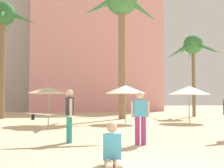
# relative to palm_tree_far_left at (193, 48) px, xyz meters

# --- Properties ---
(hotel_pink) EXTENTS (16.22, 8.98, 15.72)m
(hotel_pink) POSITION_rel_palm_tree_far_left_xyz_m (-6.66, 15.39, 2.00)
(hotel_pink) COLOR pink
(hotel_pink) RESTS_ON ground
(palm_tree_far_left) EXTENTS (4.82, 5.05, 7.05)m
(palm_tree_far_left) POSITION_rel_palm_tree_far_left_xyz_m (0.00, 0.00, 0.00)
(palm_tree_far_left) COLOR brown
(palm_tree_far_left) RESTS_ON ground
(palm_tree_left) EXTENTS (6.05, 6.42, 10.32)m
(palm_tree_left) POSITION_rel_palm_tree_far_left_xyz_m (-6.68, -1.71, 2.59)
(palm_tree_left) COLOR #896B4C
(palm_tree_left) RESTS_ON ground
(palm_tree_center) EXTENTS (5.10, 4.95, 9.04)m
(palm_tree_center) POSITION_rel_palm_tree_far_left_xyz_m (-15.65, 0.10, 1.50)
(palm_tree_center) COLOR brown
(palm_tree_center) RESTS_ON ground
(cafe_umbrella_0) EXTENTS (2.63, 2.63, 2.32)m
(cafe_umbrella_0) POSITION_rel_palm_tree_far_left_xyz_m (-3.25, -5.87, -3.82)
(cafe_umbrella_0) COLOR gray
(cafe_umbrella_0) RESTS_ON ground
(cafe_umbrella_2) EXTENTS (2.51, 2.51, 2.34)m
(cafe_umbrella_2) POSITION_rel_palm_tree_far_left_xyz_m (-7.35, -5.73, -3.78)
(cafe_umbrella_2) COLOR gray
(cafe_umbrella_2) RESTS_ON ground
(cafe_umbrella_4) EXTENTS (2.41, 2.41, 2.19)m
(cafe_umbrella_4) POSITION_rel_palm_tree_far_left_xyz_m (-11.94, -5.87, -3.86)
(cafe_umbrella_4) COLOR gray
(cafe_umbrella_4) RESTS_ON ground
(person_mid_right) EXTENTS (0.48, 0.93, 0.96)m
(person_mid_right) POSITION_rel_palm_tree_far_left_xyz_m (-10.15, -16.55, -5.52)
(person_mid_right) COLOR #D1A889
(person_mid_right) RESTS_ON ground
(person_near_right) EXTENTS (2.90, 0.79, 1.80)m
(person_near_right) POSITION_rel_palm_tree_far_left_xyz_m (-10.97, -13.02, -4.90)
(person_near_right) COLOR teal
(person_near_right) RESTS_ON ground
(person_far_right) EXTENTS (0.61, 0.30, 1.70)m
(person_far_right) POSITION_rel_palm_tree_far_left_xyz_m (-8.73, -13.82, -4.93)
(person_far_right) COLOR #B7337F
(person_far_right) RESTS_ON ground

